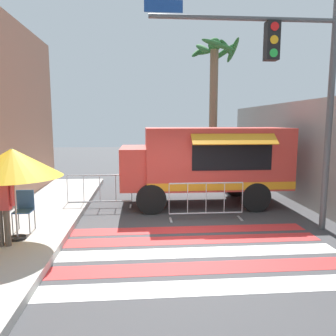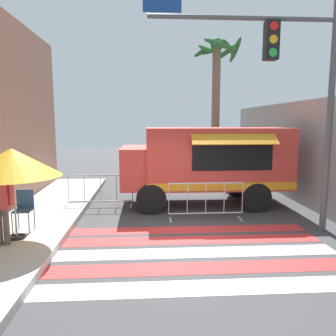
{
  "view_description": "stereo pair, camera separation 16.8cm",
  "coord_description": "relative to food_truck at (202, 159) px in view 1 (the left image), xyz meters",
  "views": [
    {
      "loc": [
        -1.08,
        -7.32,
        2.81
      ],
      "look_at": [
        -0.29,
        2.37,
        1.44
      ],
      "focal_mm": 35.0,
      "sensor_mm": 36.0,
      "label": 1
    },
    {
      "loc": [
        -0.91,
        -7.33,
        2.81
      ],
      "look_at": [
        -0.29,
        2.37,
        1.44
      ],
      "focal_mm": 35.0,
      "sensor_mm": 36.0,
      "label": 2
    }
  ],
  "objects": [
    {
      "name": "barricade_side",
      "position": [
        -3.44,
        -0.17,
        -1.01
      ],
      "size": [
        2.12,
        0.44,
        1.1
      ],
      "color": "#B7BABF",
      "rests_on": "ground_plane"
    },
    {
      "name": "traffic_signal_pole",
      "position": [
        1.72,
        -2.91,
        2.35
      ],
      "size": [
        4.73,
        0.29,
        5.73
      ],
      "color": "#515456",
      "rests_on": "ground_plane"
    },
    {
      "name": "vendor_person",
      "position": [
        -5.0,
        -3.91,
        -0.41
      ],
      "size": [
        0.53,
        0.22,
        1.7
      ],
      "rotation": [
        0.0,
        0.0,
        0.13
      ],
      "color": "brown",
      "rests_on": "sidewalk_left"
    },
    {
      "name": "barricade_front",
      "position": [
        -0.21,
        -1.82,
        -1.01
      ],
      "size": [
        2.17,
        0.44,
        1.1
      ],
      "color": "#B7BABF",
      "rests_on": "ground_plane"
    },
    {
      "name": "crosswalk_painted",
      "position": [
        -0.97,
        -4.19,
        -1.55
      ],
      "size": [
        6.4,
        3.6,
        0.01
      ],
      "color": "white",
      "rests_on": "ground_plane"
    },
    {
      "name": "food_truck",
      "position": [
        0.0,
        0.0,
        0.0
      ],
      "size": [
        5.48,
        2.83,
        2.62
      ],
      "color": "#D13D33",
      "rests_on": "ground_plane"
    },
    {
      "name": "patio_umbrella",
      "position": [
        -4.88,
        -3.52,
        0.37
      ],
      "size": [
        2.13,
        2.13,
        2.07
      ],
      "color": "black",
      "rests_on": "sidewalk_left"
    },
    {
      "name": "ground_plane",
      "position": [
        -0.97,
        -3.58,
        -1.55
      ],
      "size": [
        60.0,
        60.0,
        0.0
      ],
      "primitive_type": "plane",
      "color": "#424244"
    },
    {
      "name": "folding_chair",
      "position": [
        -4.91,
        -2.89,
        -0.78
      ],
      "size": [
        0.41,
        0.41,
        0.99
      ],
      "rotation": [
        0.0,
        0.0,
        -0.27
      ],
      "color": "#4C4C51",
      "rests_on": "sidewalk_left"
    },
    {
      "name": "palm_tree",
      "position": [
        1.4,
        4.62,
        2.99
      ],
      "size": [
        2.4,
        2.14,
        6.65
      ],
      "color": "#7A664C",
      "rests_on": "ground_plane"
    },
    {
      "name": "concrete_wall_right",
      "position": [
        3.48,
        -0.58,
        0.21
      ],
      "size": [
        0.2,
        16.0,
        3.54
      ],
      "color": "gray",
      "rests_on": "ground_plane"
    }
  ]
}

